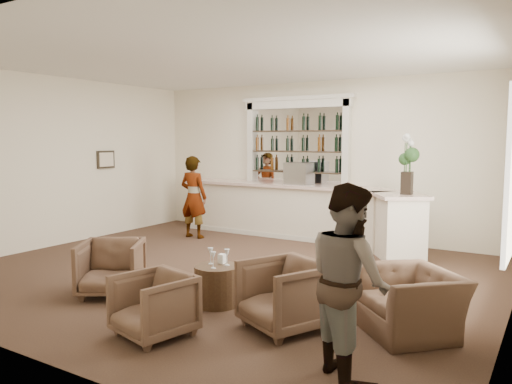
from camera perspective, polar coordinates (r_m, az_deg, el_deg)
ground at (r=7.95m, az=-3.61°, el=-9.15°), size 8.00×8.00×0.00m
room_shell at (r=8.18m, az=0.12°, el=7.85°), size 8.04×7.02×3.32m
bar_counter at (r=10.44m, az=5.16°, el=-2.29°), size 5.72×1.80×1.14m
back_bar_alcove at (r=10.86m, az=4.61°, el=5.75°), size 2.64×0.25×3.00m
cocktail_table at (r=6.41m, az=-4.47°, el=-10.57°), size 0.57×0.57×0.50m
sommelier at (r=10.62m, az=-7.15°, el=-0.57°), size 0.64×0.43×1.74m
guest at (r=4.50m, az=10.56°, el=-9.84°), size 1.05×1.04×1.71m
armchair_left at (r=7.02m, az=-16.22°, el=-8.30°), size 1.10×1.11×0.74m
armchair_center at (r=5.50m, az=-11.62°, el=-12.55°), size 0.88×0.89×0.68m
armchair_right at (r=5.58m, az=3.28°, el=-11.67°), size 1.10×1.11×0.77m
armchair_far at (r=5.73m, az=17.09°, el=-11.92°), size 1.38×1.38×0.68m
espresso_machine at (r=10.49m, az=4.97°, el=2.12°), size 0.53×0.45×0.46m
flower_vase at (r=8.93m, az=16.94°, el=3.46°), size 0.27×0.27×1.03m
wine_glass_bar_left at (r=10.30m, az=5.56°, el=1.34°), size 0.07×0.07×0.21m
wine_glass_bar_right at (r=10.43m, az=5.84°, el=1.40°), size 0.07×0.07×0.21m
wine_glass_tbl_a at (r=6.41m, az=-5.21°, el=-7.29°), size 0.07×0.07×0.21m
wine_glass_tbl_b at (r=6.32m, az=-3.33°, el=-7.46°), size 0.07×0.07×0.21m
wine_glass_tbl_c at (r=6.19m, az=-4.91°, el=-7.76°), size 0.07×0.07×0.21m
napkin_holder at (r=6.45m, az=-3.90°, el=-7.61°), size 0.08×0.08×0.12m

